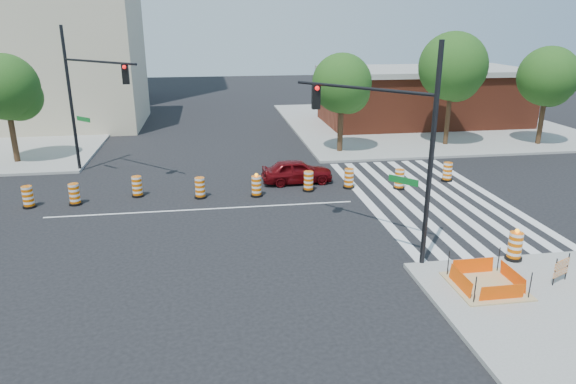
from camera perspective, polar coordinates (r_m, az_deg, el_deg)
name	(u,v)px	position (r m, az deg, el deg)	size (l,w,h in m)	color
ground	(203,209)	(23.98, -9.38, -1.91)	(120.00, 120.00, 0.00)	black
sidewalk_ne	(420,123)	(44.89, 14.49, 7.41)	(22.00, 22.00, 0.15)	gray
crosswalk_east	(428,197)	(26.16, 15.33, -0.58)	(6.75, 13.50, 0.01)	silver
lane_centerline	(203,209)	(23.98, -9.38, -1.90)	(14.00, 0.12, 0.01)	silver
excavation_pit	(486,285)	(17.88, 21.14, -9.58)	(2.20, 2.20, 0.90)	tan
brick_storefront	(423,96)	(44.53, 14.73, 10.23)	(16.50, 8.50, 4.60)	maroon
beige_midrise	(49,64)	(46.34, -25.03, 12.79)	(14.00, 10.00, 10.00)	#C5B996
red_coupe	(297,171)	(27.36, 1.01, 2.32)	(1.51, 3.76, 1.28)	#5E080C
signal_pole_se	(390,131)	(18.15, 11.29, 6.65)	(3.84, 4.42, 7.56)	black
signal_pole_nw	(87,88)	(29.82, -21.46, 10.69)	(4.36, 4.29, 7.91)	black
pit_drum	(515,247)	(20.01, 23.90, -5.58)	(0.60, 0.60, 1.18)	black
barricade	(561,268)	(18.95, 28.10, -7.45)	(0.75, 0.37, 0.95)	#E26004
tree_north_b	(7,91)	(34.59, -28.79, 9.83)	(3.86, 3.84, 6.53)	#382314
tree_north_c	(342,87)	(33.32, 6.05, 11.56)	(3.81, 3.77, 6.40)	#382314
tree_north_d	(453,70)	(36.65, 17.84, 12.76)	(4.50, 4.50, 7.65)	#382314
tree_north_e	(548,80)	(39.23, 26.91, 11.07)	(3.95, 3.95, 6.72)	#382314
median_drum_1	(28,198)	(26.64, -26.91, -0.56)	(0.60, 0.60, 1.02)	black
median_drum_2	(75,195)	(26.13, -22.63, -0.30)	(0.60, 0.60, 1.02)	black
median_drum_3	(137,187)	(26.32, -16.41, 0.53)	(0.60, 0.60, 1.02)	black
median_drum_4	(200,188)	(25.41, -9.74, 0.39)	(0.60, 0.60, 1.02)	black
median_drum_5	(256,187)	(25.34, -3.52, 0.60)	(0.60, 0.60, 1.18)	black
median_drum_6	(308,182)	(26.10, 2.29, 1.14)	(0.60, 0.60, 1.02)	black
median_drum_7	(349,179)	(26.74, 6.78, 1.45)	(0.60, 0.60, 1.02)	black
median_drum_8	(399,180)	(27.03, 12.27, 1.33)	(0.60, 0.60, 1.02)	black
median_drum_9	(447,172)	(29.02, 17.29, 2.09)	(0.60, 0.60, 1.02)	black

